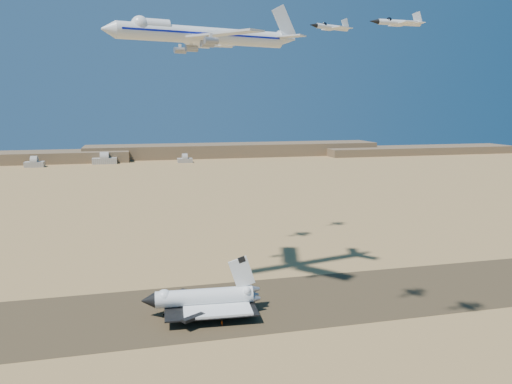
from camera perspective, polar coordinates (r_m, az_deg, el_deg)
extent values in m
plane|color=tan|center=(187.12, -5.44, -13.16)|extent=(1200.00, 1200.00, 0.00)
cube|color=#4C3D26|center=(187.11, -5.44, -13.15)|extent=(600.00, 50.00, 0.06)
cube|color=brown|center=(727.86, -2.38, 4.82)|extent=(420.00, 60.00, 18.00)
cube|color=brown|center=(804.80, 18.08, 4.58)|extent=(300.00, 60.00, 11.00)
cube|color=#A39C90|center=(654.64, -23.98, 2.91)|extent=(22.00, 14.00, 6.50)
cube|color=#A39C90|center=(660.15, -16.91, 3.43)|extent=(30.00, 15.00, 7.50)
cube|color=#A39C90|center=(652.53, -8.14, 3.60)|extent=(19.00, 12.50, 5.50)
cylinder|color=white|center=(180.93, -6.01, -11.83)|extent=(33.97, 8.08, 5.89)
cone|color=black|center=(180.77, -12.21, -12.03)|extent=(5.09, 5.89, 5.60)
sphere|color=white|center=(180.30, -10.44, -11.74)|extent=(5.47, 5.47, 5.47)
cube|color=white|center=(182.14, -4.64, -12.48)|extent=(24.74, 26.70, 0.95)
cube|color=black|center=(182.16, -5.32, -12.65)|extent=(33.14, 27.25, 0.53)
cube|color=white|center=(179.43, -1.64, -9.18)|extent=(9.78, 1.37, 12.11)
cylinder|color=gray|center=(182.37, -10.39, -13.34)|extent=(0.38, 0.38, 3.37)
cylinder|color=black|center=(182.81, -10.38, -13.66)|extent=(1.19, 0.55, 1.16)
cylinder|color=gray|center=(178.38, -3.77, -13.74)|extent=(0.38, 0.38, 3.37)
cylinder|color=black|center=(178.82, -3.77, -14.06)|extent=(1.19, 0.55, 1.16)
cylinder|color=gray|center=(188.01, -4.14, -12.47)|extent=(0.38, 0.38, 3.37)
cylinder|color=black|center=(188.43, -4.13, -12.78)|extent=(1.19, 0.55, 1.16)
cylinder|color=white|center=(188.50, -6.00, 17.38)|extent=(62.05, 19.21, 5.86)
cone|color=white|center=(179.60, -16.52, 17.41)|extent=(5.74, 6.71, 5.86)
sphere|color=white|center=(182.09, -13.13, 18.12)|extent=(6.04, 6.04, 6.04)
cube|color=white|center=(175.54, -3.65, 17.61)|extent=(24.11, 26.23, 0.64)
cube|color=white|center=(202.64, -7.00, 16.52)|extent=(15.27, 28.67, 0.64)
cube|color=white|center=(197.37, 4.07, 17.33)|extent=(10.52, 10.83, 0.46)
cube|color=white|center=(207.65, 2.33, 16.98)|extent=(7.83, 11.12, 0.46)
cube|color=white|center=(203.32, 3.20, 18.82)|extent=(10.33, 2.89, 13.09)
cylinder|color=gray|center=(179.74, -5.59, 16.52)|extent=(4.98, 3.32, 2.38)
cylinder|color=gray|center=(171.45, -5.16, 16.85)|extent=(4.98, 3.32, 2.38)
cylinder|color=gray|center=(195.12, -7.38, 15.96)|extent=(4.98, 3.32, 2.38)
cylinder|color=gray|center=(202.30, -8.68, 15.71)|extent=(4.98, 3.32, 2.38)
imported|color=#EC510D|center=(178.96, -3.57, -13.89)|extent=(0.57, 0.76, 1.88)
imported|color=#EC510D|center=(173.32, -3.92, -14.72)|extent=(1.02, 1.00, 1.87)
imported|color=#EC510D|center=(177.88, -4.14, -14.09)|extent=(0.96, 1.10, 1.68)
cylinder|color=white|center=(152.64, 8.70, 18.11)|extent=(11.54, 5.38, 1.38)
cone|color=black|center=(148.01, 6.57, 18.42)|extent=(2.84, 2.08, 1.28)
sphere|color=black|center=(150.76, 7.83, 18.42)|extent=(1.38, 1.38, 1.38)
cube|color=white|center=(153.28, 8.98, 17.99)|extent=(5.95, 8.57, 0.25)
cube|color=white|center=(155.97, 10.09, 17.89)|extent=(3.73, 5.36, 0.20)
cube|color=white|center=(156.31, 10.16, 18.38)|extent=(2.87, 1.26, 3.32)
cylinder|color=white|center=(143.01, 16.06, 18.10)|extent=(12.39, 2.01, 1.44)
cone|color=black|center=(139.29, 13.35, 18.45)|extent=(2.73, 1.46, 1.34)
sphere|color=black|center=(141.50, 14.96, 18.45)|extent=(1.44, 1.44, 1.44)
cube|color=white|center=(143.52, 16.42, 17.97)|extent=(3.97, 8.38, 0.26)
cube|color=white|center=(145.77, 17.85, 17.85)|extent=(2.50, 5.24, 0.21)
cube|color=white|center=(146.10, 17.95, 18.40)|extent=(3.12, 0.40, 3.48)
cylinder|color=white|center=(240.58, -4.22, 16.36)|extent=(12.94, 4.90, 1.52)
cone|color=black|center=(237.40, -6.00, 16.43)|extent=(3.09, 2.10, 1.41)
sphere|color=black|center=(239.29, -4.96, 16.52)|extent=(1.52, 1.52, 1.52)
cube|color=white|center=(241.02, -3.98, 16.30)|extent=(5.95, 9.36, 0.27)
cube|color=white|center=(242.92, -3.02, 16.31)|extent=(3.73, 5.86, 0.22)
cube|color=white|center=(243.19, -2.97, 16.67)|extent=(3.23, 1.13, 3.67)
cylinder|color=white|center=(264.40, 1.48, 16.57)|extent=(11.41, 5.49, 1.37)
cone|color=black|center=(260.32, 0.18, 16.67)|extent=(2.82, 2.10, 1.27)
sphere|color=black|center=(262.74, 0.94, 16.72)|extent=(1.37, 1.37, 1.37)
cube|color=white|center=(264.95, 1.65, 16.51)|extent=(5.99, 8.51, 0.24)
cube|color=white|center=(267.30, 2.35, 16.49)|extent=(3.76, 5.32, 0.20)
cube|color=white|center=(267.58, 2.39, 16.77)|extent=(2.84, 1.29, 3.30)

